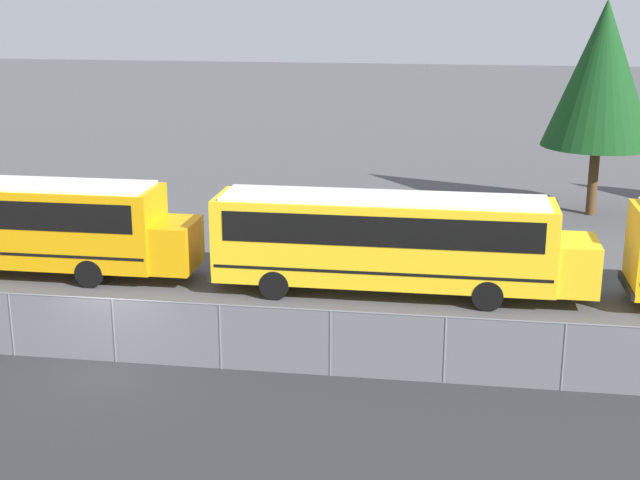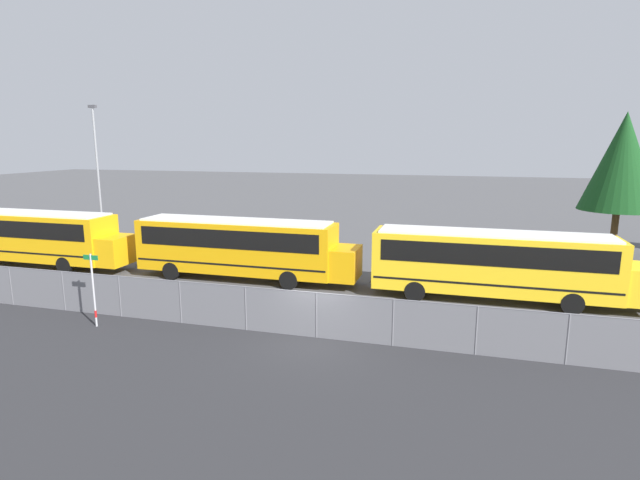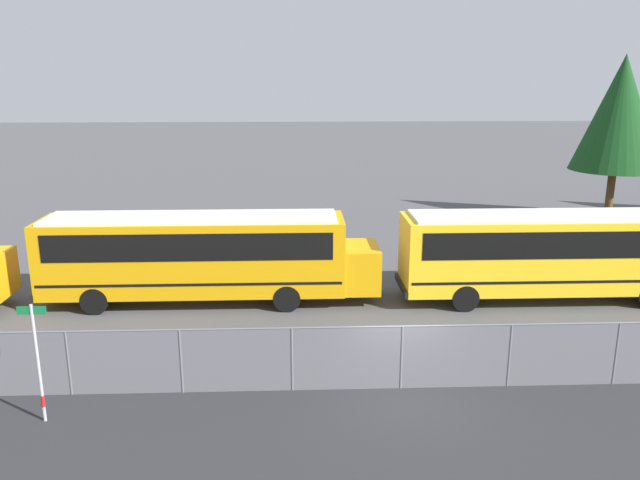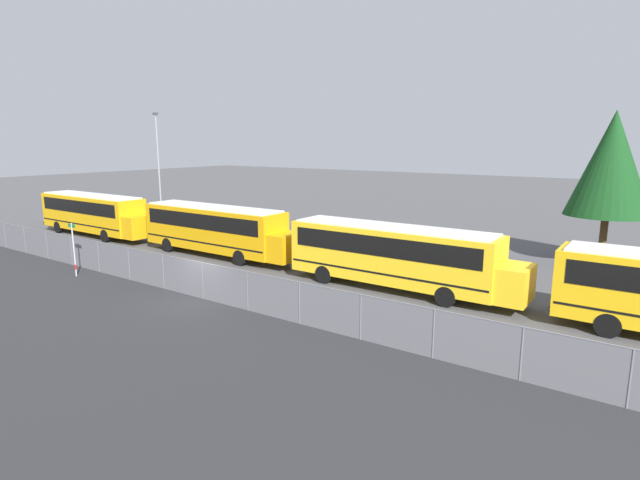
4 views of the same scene
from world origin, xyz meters
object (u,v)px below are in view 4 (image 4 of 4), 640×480
school_bus_0 (94,212)px  school_bus_1 (216,227)px  tree_0 (611,164)px  school_bus_2 (396,253)px  light_pole (159,165)px  street_sign (74,248)px

school_bus_0 → school_bus_1: size_ratio=1.00×
school_bus_1 → school_bus_0: bearing=-177.7°
school_bus_1 → tree_0: size_ratio=1.33×
school_bus_2 → light_pole: light_pole is taller
school_bus_2 → light_pole: size_ratio=1.24×
school_bus_0 → street_sign: school_bus_0 is taller
light_pole → tree_0: light_pole is taller
school_bus_1 → street_sign: (-2.80, -8.37, -0.35)m
school_bus_0 → school_bus_2: bearing=0.7°
school_bus_0 → tree_0: (35.41, 12.65, 4.32)m
school_bus_2 → street_sign: size_ratio=4.07×
school_bus_1 → street_sign: school_bus_1 is taller
school_bus_2 → street_sign: school_bus_2 is taller
school_bus_0 → tree_0: tree_0 is taller
street_sign → light_pole: size_ratio=0.30×
street_sign → tree_0: size_ratio=0.33×
school_bus_0 → street_sign: bearing=-35.6°
tree_0 → light_pole: bearing=-171.6°
light_pole → tree_0: (36.25, 5.38, 0.81)m
light_pole → school_bus_2: bearing=-13.9°
school_bus_0 → school_bus_2: size_ratio=1.00×
school_bus_0 → light_pole: light_pole is taller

